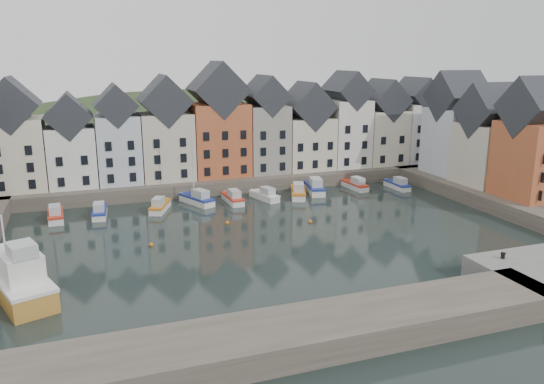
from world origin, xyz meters
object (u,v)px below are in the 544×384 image
boat_a (55,215)px  mooring_bollard (503,255)px  large_vessel (16,277)px  boat_d (197,199)px

boat_a → mooring_bollard: 52.68m
mooring_bollard → large_vessel: bearing=164.9°
boat_a → boat_d: size_ratio=0.50×
boat_a → mooring_bollard: mooring_bollard is taller
large_vessel → mooring_bollard: bearing=-34.7°
large_vessel → mooring_bollard: large_vessel is taller
boat_d → large_vessel: size_ratio=0.88×
boat_a → mooring_bollard: (40.26, -33.94, 1.62)m
mooring_bollard → boat_d: bearing=121.3°
boat_a → large_vessel: 22.63m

